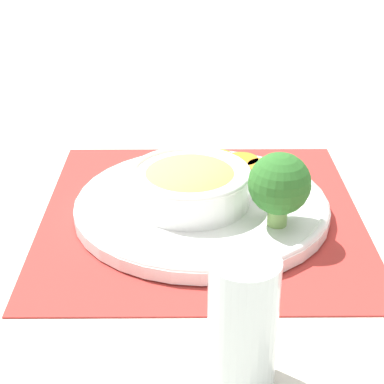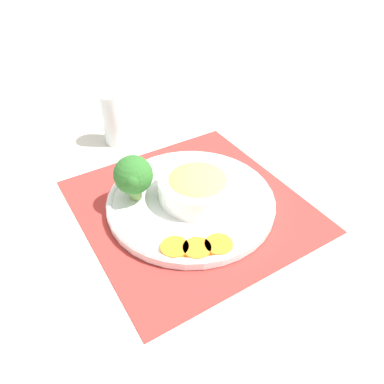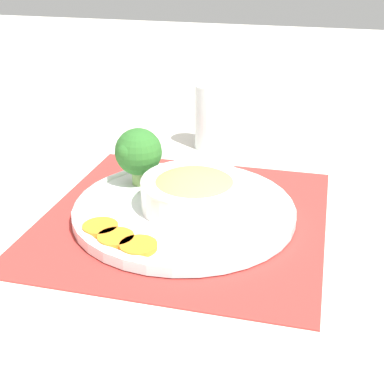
{
  "view_description": "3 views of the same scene",
  "coord_description": "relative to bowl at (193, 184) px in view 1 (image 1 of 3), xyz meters",
  "views": [
    {
      "loc": [
        0.73,
        -0.0,
        0.41
      ],
      "look_at": [
        -0.0,
        -0.02,
        0.03
      ],
      "focal_mm": 60.0,
      "sensor_mm": 36.0,
      "label": 1
    },
    {
      "loc": [
        -0.48,
        0.28,
        0.5
      ],
      "look_at": [
        -0.01,
        0.0,
        0.05
      ],
      "focal_mm": 35.0,
      "sensor_mm": 36.0,
      "label": 2
    },
    {
      "loc": [
        -0.68,
        -0.2,
        0.38
      ],
      "look_at": [
        0.01,
        -0.01,
        0.04
      ],
      "focal_mm": 50.0,
      "sensor_mm": 36.0,
      "label": 3
    }
  ],
  "objects": [
    {
      "name": "bowl",
      "position": [
        0.0,
        0.0,
        0.0
      ],
      "size": [
        0.16,
        0.16,
        0.05
      ],
      "color": "white",
      "rests_on": "plate"
    },
    {
      "name": "ground_plane",
      "position": [
        -0.0,
        0.02,
        -0.05
      ],
      "size": [
        4.0,
        4.0,
        0.0
      ],
      "primitive_type": "plane",
      "color": "beige"
    },
    {
      "name": "carrot_slice_middle",
      "position": [
        -0.12,
        0.07,
        -0.02
      ],
      "size": [
        0.05,
        0.05,
        0.01
      ],
      "color": "orange",
      "rests_on": "plate"
    },
    {
      "name": "carrot_slice_far",
      "position": [
        -0.14,
        0.04,
        -0.02
      ],
      "size": [
        0.05,
        0.05,
        0.01
      ],
      "color": "orange",
      "rests_on": "plate"
    },
    {
      "name": "broccoli_floret",
      "position": [
        0.05,
        0.11,
        0.03
      ],
      "size": [
        0.07,
        0.07,
        0.09
      ],
      "color": "#84AD5B",
      "rests_on": "plate"
    },
    {
      "name": "placemat",
      "position": [
        -0.0,
        0.02,
        -0.05
      ],
      "size": [
        0.44,
        0.42,
        0.0
      ],
      "color": "#B2332D",
      "rests_on": "ground_plane"
    },
    {
      "name": "water_glass",
      "position": [
        0.3,
        0.05,
        0.01
      ],
      "size": [
        0.06,
        0.06,
        0.13
      ],
      "color": "silver",
      "rests_on": "ground_plane"
    },
    {
      "name": "carrot_slice_near",
      "position": [
        -0.1,
        0.1,
        -0.02
      ],
      "size": [
        0.05,
        0.05,
        0.01
      ],
      "color": "orange",
      "rests_on": "plate"
    },
    {
      "name": "plate",
      "position": [
        -0.0,
        0.02,
        -0.03
      ],
      "size": [
        0.33,
        0.33,
        0.02
      ],
      "color": "white",
      "rests_on": "placemat"
    }
  ]
}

